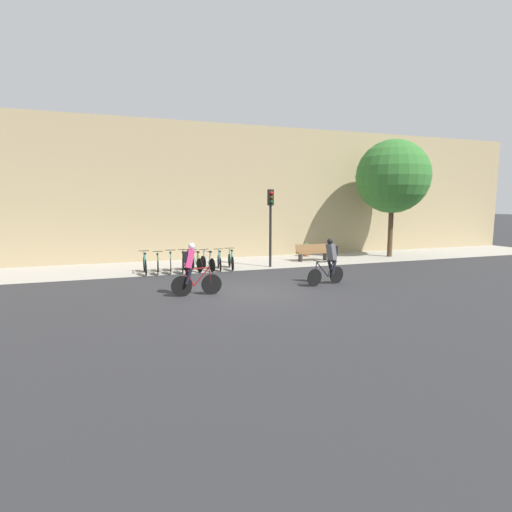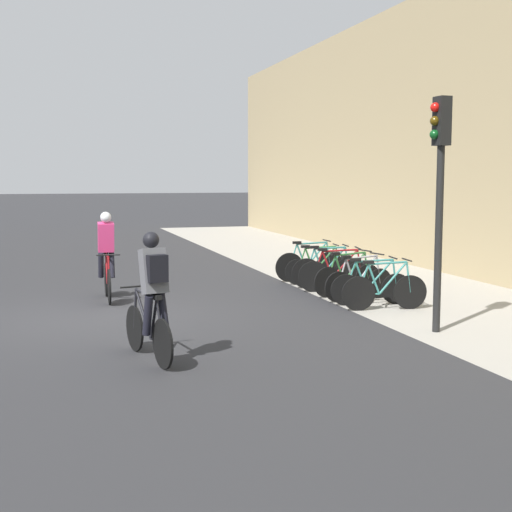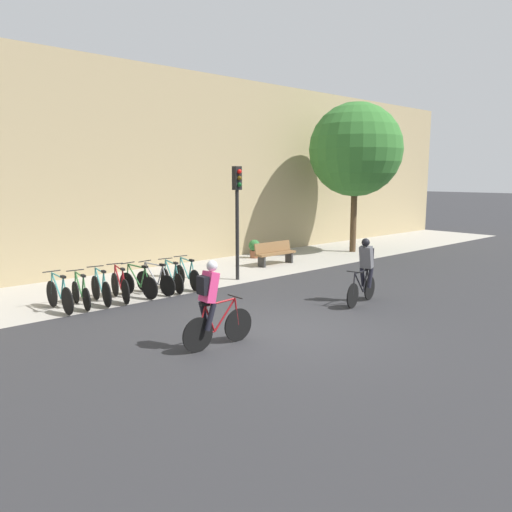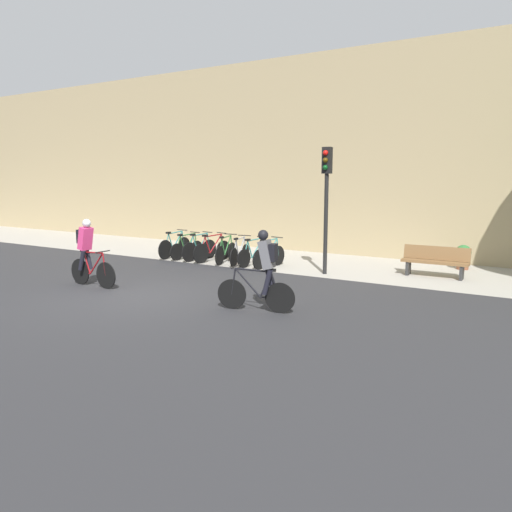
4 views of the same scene
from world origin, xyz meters
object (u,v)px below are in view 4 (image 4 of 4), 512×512
at_px(parked_bike_4, 226,252).
at_px(parked_bike_6, 254,254).
at_px(parked_bike_2, 199,249).
at_px(cyclist_pink, 88,251).
at_px(parked_bike_5, 240,253).
at_px(parked_bike_3, 212,250).
at_px(traffic_light_pole, 326,187).
at_px(parked_bike_1, 187,248).
at_px(parked_bike_0, 175,246).
at_px(bench, 435,261).
at_px(parked_bike_7, 269,255).
at_px(potted_plant, 463,256).
at_px(cyclist_grey, 264,268).

bearing_deg(parked_bike_4, parked_bike_6, -0.03).
height_order(parked_bike_2, parked_bike_6, parked_bike_2).
bearing_deg(parked_bike_6, parked_bike_2, 179.96).
height_order(cyclist_pink, parked_bike_5, cyclist_pink).
relative_size(parked_bike_3, traffic_light_pole, 0.46).
bearing_deg(parked_bike_4, parked_bike_1, -179.99).
distance_m(cyclist_pink, parked_bike_0, 5.05).
distance_m(parked_bike_3, parked_bike_5, 1.13).
bearing_deg(parked_bike_2, parked_bike_3, -0.09).
bearing_deg(bench, traffic_light_pole, -157.28).
bearing_deg(cyclist_pink, parked_bike_7, 60.69).
xyz_separation_m(parked_bike_0, parked_bike_2, (1.12, 0.00, -0.01)).
distance_m(cyclist_pink, parked_bike_3, 4.94).
bearing_deg(parked_bike_6, parked_bike_3, 179.97).
xyz_separation_m(parked_bike_0, potted_plant, (9.31, 2.88, 0.03)).
distance_m(cyclist_grey, bench, 6.33).
height_order(traffic_light_pole, bench, traffic_light_pole).
xyz_separation_m(cyclist_grey, parked_bike_6, (-3.14, 4.73, -0.56)).
xyz_separation_m(traffic_light_pole, potted_plant, (3.41, 2.96, -2.15)).
xyz_separation_m(parked_bike_2, parked_bike_3, (0.56, -0.00, 0.00)).
bearing_deg(traffic_light_pole, parked_bike_6, 178.26).
relative_size(cyclist_grey, parked_bike_3, 1.04).
height_order(cyclist_grey, bench, cyclist_grey).
height_order(parked_bike_7, traffic_light_pole, traffic_light_pole).
distance_m(parked_bike_5, parked_bike_7, 1.12).
bearing_deg(cyclist_pink, parked_bike_5, 71.63).
relative_size(parked_bike_3, parked_bike_4, 1.04).
relative_size(parked_bike_4, parked_bike_5, 1.00).
height_order(parked_bike_0, parked_bike_6, parked_bike_0).
bearing_deg(parked_bike_7, traffic_light_pole, -2.25).
bearing_deg(parked_bike_0, traffic_light_pole, -0.76).
height_order(cyclist_pink, parked_bike_7, cyclist_pink).
xyz_separation_m(cyclist_grey, traffic_light_pole, (-0.60, 4.65, 1.64)).
xyz_separation_m(cyclist_pink, traffic_light_pole, (4.71, 4.81, 1.64)).
relative_size(cyclist_pink, parked_bike_2, 1.09).
xyz_separation_m(cyclist_pink, parked_bike_3, (0.49, 4.88, -0.54)).
xyz_separation_m(parked_bike_1, traffic_light_pole, (5.34, -0.08, 2.21)).
distance_m(parked_bike_0, parked_bike_3, 1.68).
height_order(parked_bike_1, traffic_light_pole, traffic_light_pole).
xyz_separation_m(cyclist_pink, parked_bike_5, (1.62, 4.88, -0.56)).
height_order(parked_bike_4, parked_bike_5, parked_bike_4).
xyz_separation_m(traffic_light_pole, bench, (2.92, 1.22, -2.11)).
relative_size(cyclist_pink, parked_bike_6, 1.11).
distance_m(parked_bike_1, traffic_light_pole, 5.78).
bearing_deg(parked_bike_7, parked_bike_4, 180.00).
xyz_separation_m(parked_bike_1, parked_bike_2, (0.56, 0.00, 0.02)).
bearing_deg(parked_bike_2, potted_plant, 19.40).
xyz_separation_m(parked_bike_0, parked_bike_6, (3.37, -0.00, -0.03)).
relative_size(parked_bike_7, traffic_light_pole, 0.44).
distance_m(parked_bike_1, potted_plant, 9.21).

